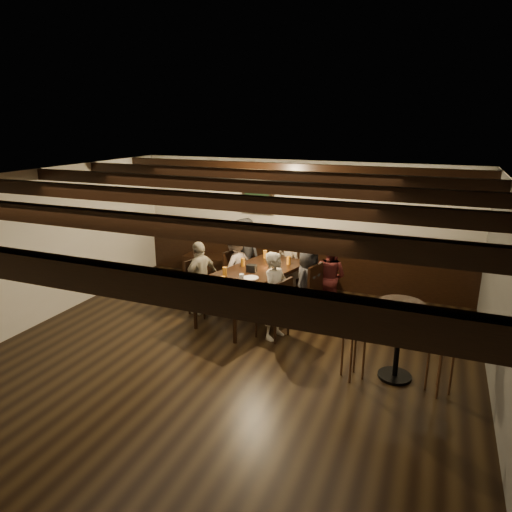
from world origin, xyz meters
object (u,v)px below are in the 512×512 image
at_px(chair_right_far, 273,319).
at_px(person_bench_left, 245,254).
at_px(dining_table, 253,275).
at_px(high_top_table, 399,329).
at_px(chair_left_near, 237,283).
at_px(chair_left_far, 203,297).
at_px(chair_right_near, 305,301).
at_px(person_bench_centre, 289,264).
at_px(person_bench_right, 329,277).
at_px(person_right_near, 308,283).
at_px(person_left_far, 201,278).
at_px(bar_stool_left, 353,350).
at_px(person_left_near, 236,266).
at_px(person_right_far, 275,296).
at_px(bar_stool_right, 440,364).

distance_m(chair_right_far, person_bench_left, 2.15).
xyz_separation_m(dining_table, high_top_table, (2.38, -1.11, -0.04)).
bearing_deg(chair_left_near, dining_table, 57.92).
relative_size(chair_left_far, person_bench_left, 0.67).
xyz_separation_m(chair_right_near, person_bench_centre, (-0.54, 0.77, 0.33)).
distance_m(person_bench_centre, person_bench_right, 0.91).
xyz_separation_m(person_bench_left, person_right_near, (1.47, -0.87, -0.09)).
bearing_deg(chair_left_near, chair_right_near, 90.00).
relative_size(person_bench_left, person_left_far, 1.11).
xyz_separation_m(chair_left_near, person_bench_centre, (0.85, 0.39, 0.36)).
height_order(chair_left_far, chair_right_far, chair_right_far).
bearing_deg(person_right_near, person_bench_right, -18.43).
distance_m(chair_left_near, person_bench_left, 0.65).
xyz_separation_m(chair_right_far, person_bench_centre, (-0.30, 1.64, 0.34)).
bearing_deg(dining_table, bar_stool_left, -19.91).
xyz_separation_m(person_bench_centre, person_left_near, (-0.88, -0.38, -0.02)).
xyz_separation_m(person_left_near, bar_stool_left, (2.48, -1.95, -0.22)).
bearing_deg(person_right_far, person_left_far, 90.00).
xyz_separation_m(person_left_near, person_right_far, (1.21, -1.26, 0.06)).
distance_m(chair_right_near, person_left_far, 1.76).
bearing_deg(person_left_far, chair_right_near, 121.49).
relative_size(person_bench_left, high_top_table, 1.36).
distance_m(chair_left_near, person_bench_centre, 1.00).
xyz_separation_m(person_bench_right, person_right_near, (-0.26, -0.39, -0.01)).
bearing_deg(chair_left_near, bar_stool_left, 66.81).
height_order(chair_right_near, person_bench_centre, person_bench_centre).
relative_size(high_top_table, bar_stool_right, 0.99).
xyz_separation_m(person_bench_left, person_left_far, (-0.21, -1.34, -0.07)).
height_order(chair_left_far, bar_stool_right, bar_stool_right).
height_order(person_bench_right, bar_stool_right, person_bench_right).
xyz_separation_m(person_bench_right, bar_stool_right, (1.77, -1.90, -0.23)).
bearing_deg(person_right_near, bar_stool_left, -131.20).
bearing_deg(dining_table, chair_left_far, -147.97).
distance_m(chair_left_near, chair_left_far, 0.90).
distance_m(chair_right_near, person_left_near, 1.50).
distance_m(person_bench_right, bar_stool_left, 2.11).
xyz_separation_m(chair_right_far, person_bench_left, (-1.21, 1.73, 0.40)).
bearing_deg(dining_table, person_left_near, 149.04).
height_order(chair_left_far, person_left_near, person_left_near).
bearing_deg(person_bench_left, high_top_table, 158.81).
bearing_deg(chair_left_far, person_left_near, -178.04).
relative_size(chair_right_near, person_bench_right, 0.76).
height_order(chair_right_far, bar_stool_right, bar_stool_right).
distance_m(high_top_table, bar_stool_right, 0.59).
bearing_deg(bar_stool_left, chair_right_near, 134.08).
bearing_deg(chair_right_near, person_bench_right, -21.86).
height_order(person_bench_left, person_left_far, person_bench_left).
relative_size(chair_left_near, person_bench_centre, 0.69).
xyz_separation_m(person_bench_right, bar_stool_left, (0.77, -1.95, -0.23)).
bearing_deg(person_bench_centre, chair_left_far, 64.38).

